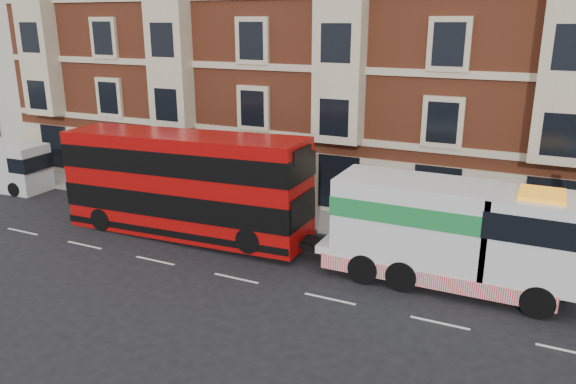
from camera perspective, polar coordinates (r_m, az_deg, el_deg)
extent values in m
plane|color=black|center=(22.67, -5.30, -8.73)|extent=(120.00, 120.00, 0.00)
cube|color=slate|center=(28.82, 2.29, -2.73)|extent=(90.00, 3.00, 0.15)
cube|color=brown|center=(34.00, 8.46, 15.50)|extent=(45.00, 12.00, 18.00)
cylinder|color=black|center=(29.90, -9.30, 1.96)|extent=(0.14, 0.14, 4.00)
cube|color=black|center=(29.43, -9.50, 5.90)|extent=(0.35, 0.15, 0.50)
cube|color=#A40909|center=(26.52, -10.53, 0.79)|extent=(12.07, 2.69, 4.74)
cube|color=black|center=(26.72, -10.45, -0.65)|extent=(12.11, 2.75, 1.13)
cube|color=black|center=(26.20, -10.68, 3.39)|extent=(12.11, 2.75, 1.08)
cylinder|color=black|center=(28.78, -18.38, -2.64)|extent=(1.12, 0.34, 1.12)
cylinder|color=black|center=(30.46, -15.27, -1.27)|extent=(1.12, 0.34, 1.12)
cylinder|color=black|center=(23.97, -4.01, -4.91)|extent=(1.12, 0.34, 1.12)
cylinder|color=black|center=(25.97, -1.38, -3.10)|extent=(1.12, 0.34, 1.12)
cube|color=silver|center=(22.56, 15.51, -6.60)|extent=(9.70, 2.48, 0.32)
cube|color=silver|center=(21.83, 23.89, -4.33)|extent=(3.45, 2.69, 3.12)
cube|color=silver|center=(22.25, 12.54, -2.68)|extent=(5.82, 2.69, 3.12)
cube|color=#1C8139|center=(22.08, 12.63, -1.36)|extent=(5.87, 2.73, 0.75)
cube|color=red|center=(22.74, 14.90, -7.39)|extent=(8.62, 2.75, 0.59)
cylinder|color=black|center=(21.42, 24.03, -10.12)|extent=(1.18, 0.38, 1.18)
cylinder|color=black|center=(23.64, 24.27, -7.58)|extent=(1.18, 0.38, 1.18)
cylinder|color=black|center=(21.86, 11.47, -8.32)|extent=(1.18, 0.43, 1.18)
cylinder|color=black|center=(24.04, 12.93, -6.01)|extent=(1.18, 0.43, 1.18)
cylinder|color=black|center=(22.22, 7.68, -7.69)|extent=(1.18, 0.43, 1.18)
cylinder|color=black|center=(24.36, 9.46, -5.48)|extent=(1.18, 0.43, 1.18)
cube|color=silver|center=(37.95, -26.81, 2.40)|extent=(5.51, 2.40, 2.82)
cylinder|color=black|center=(40.12, -27.15, 1.59)|extent=(0.83, 0.31, 0.82)
cylinder|color=black|center=(36.26, -26.01, 0.25)|extent=(0.83, 0.31, 0.82)
cylinder|color=black|center=(37.58, -23.71, 1.09)|extent=(0.83, 0.31, 0.82)
imported|color=#1C2D38|center=(34.35, -18.63, 1.39)|extent=(0.76, 0.60, 1.84)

